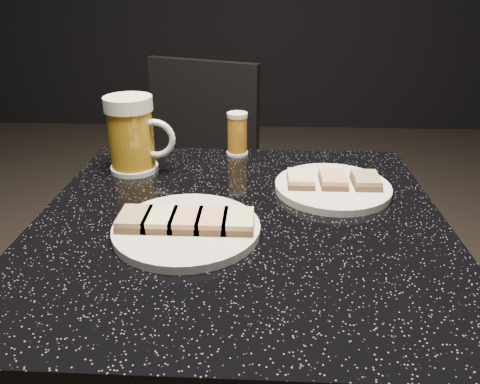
# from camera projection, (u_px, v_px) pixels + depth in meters

# --- Properties ---
(plate_large) EXTENTS (0.24, 0.24, 0.01)m
(plate_large) POSITION_uv_depth(u_px,v_px,m) (187.00, 229.00, 0.75)
(plate_large) COLOR silver
(plate_large) RESTS_ON table
(plate_small) EXTENTS (0.22, 0.22, 0.01)m
(plate_small) POSITION_uv_depth(u_px,v_px,m) (333.00, 187.00, 0.90)
(plate_small) COLOR white
(plate_small) RESTS_ON table
(table) EXTENTS (0.70, 0.70, 0.75)m
(table) POSITION_uv_depth(u_px,v_px,m) (240.00, 329.00, 0.90)
(table) COLOR black
(table) RESTS_ON floor
(beer_mug) EXTENTS (0.14, 0.10, 0.16)m
(beer_mug) POSITION_uv_depth(u_px,v_px,m) (133.00, 134.00, 0.96)
(beer_mug) COLOR white
(beer_mug) RESTS_ON table
(beer_tumbler) EXTENTS (0.05, 0.05, 0.10)m
(beer_tumbler) POSITION_uv_depth(u_px,v_px,m) (237.00, 134.00, 1.06)
(beer_tumbler) COLOR white
(beer_tumbler) RESTS_ON table
(chair) EXTENTS (0.52, 0.52, 0.87)m
(chair) POSITION_uv_depth(u_px,v_px,m) (190.00, 177.00, 1.60)
(chair) COLOR black
(chair) RESTS_ON floor
(canapes_on_plate_large) EXTENTS (0.22, 0.07, 0.02)m
(canapes_on_plate_large) POSITION_uv_depth(u_px,v_px,m) (186.00, 220.00, 0.74)
(canapes_on_plate_large) COLOR #4C3521
(canapes_on_plate_large) RESTS_ON plate_large
(canapes_on_plate_small) EXTENTS (0.17, 0.07, 0.02)m
(canapes_on_plate_small) POSITION_uv_depth(u_px,v_px,m) (333.00, 180.00, 0.89)
(canapes_on_plate_small) COLOR #4C3521
(canapes_on_plate_small) RESTS_ON plate_small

